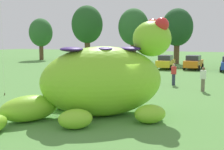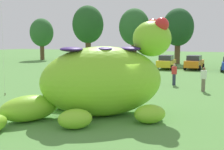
{
  "view_description": "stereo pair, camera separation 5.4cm",
  "coord_description": "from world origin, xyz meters",
  "views": [
    {
      "loc": [
        5.39,
        -12.52,
        3.53
      ],
      "look_at": [
        -0.5,
        0.18,
        1.81
      ],
      "focal_mm": 45.35,
      "sensor_mm": 36.0,
      "label": 1
    },
    {
      "loc": [
        5.44,
        -12.5,
        3.53
      ],
      "look_at": [
        -0.5,
        0.18,
        1.81
      ],
      "focal_mm": 45.35,
      "sensor_mm": 36.0,
      "label": 2
    }
  ],
  "objects": [
    {
      "name": "ground_plane",
      "position": [
        0.0,
        0.0,
        0.0
      ],
      "size": [
        160.0,
        160.0,
        0.0
      ],
      "primitive_type": "plane",
      "color": "#568E42"
    },
    {
      "name": "giant_inflatable_creature",
      "position": [
        -0.5,
        -0.84,
        1.68
      ],
      "size": [
        6.94,
        8.2,
        4.6
      ],
      "color": "#8CD12D",
      "rests_on": "ground"
    },
    {
      "name": "car_white",
      "position": [
        -10.9,
        21.62,
        0.86
      ],
      "size": [
        2.33,
        4.28,
        1.72
      ],
      "color": "white",
      "rests_on": "ground"
    },
    {
      "name": "car_black",
      "position": [
        -7.33,
        21.96,
        0.86
      ],
      "size": [
        2.1,
        4.18,
        1.72
      ],
      "color": "black",
      "rests_on": "ground"
    },
    {
      "name": "car_yellow",
      "position": [
        -3.31,
        22.08,
        0.86
      ],
      "size": [
        2.09,
        4.18,
        1.72
      ],
      "color": "yellow",
      "rests_on": "ground"
    },
    {
      "name": "car_orange",
      "position": [
        -0.08,
        23.02,
        0.86
      ],
      "size": [
        2.03,
        4.15,
        1.72
      ],
      "color": "orange",
      "rests_on": "ground"
    },
    {
      "name": "tree_far_left",
      "position": [
        -28.13,
        29.01,
        4.91
      ],
      "size": [
        4.23,
        4.23,
        7.5
      ],
      "color": "brown",
      "rests_on": "ground"
    },
    {
      "name": "tree_left",
      "position": [
        -19.04,
        30.04,
        6.17
      ],
      "size": [
        5.31,
        5.31,
        9.43
      ],
      "color": "brown",
      "rests_on": "ground"
    },
    {
      "name": "tree_mid_left",
      "position": [
        -10.53,
        29.84,
        5.59
      ],
      "size": [
        4.81,
        4.81,
        8.54
      ],
      "color": "brown",
      "rests_on": "ground"
    },
    {
      "name": "tree_centre_left",
      "position": [
        -3.82,
        30.65,
        5.44
      ],
      "size": [
        4.69,
        4.69,
        8.32
      ],
      "color": "brown",
      "rests_on": "ground"
    },
    {
      "name": "spectator_near_inflatable",
      "position": [
        2.95,
        7.75,
        0.85
      ],
      "size": [
        0.38,
        0.26,
        1.71
      ],
      "color": "#726656",
      "rests_on": "ground"
    },
    {
      "name": "spectator_mid_field",
      "position": [
        -2.0,
        8.8,
        0.85
      ],
      "size": [
        0.38,
        0.26,
        1.71
      ],
      "color": "black",
      "rests_on": "ground"
    },
    {
      "name": "spectator_by_cars",
      "position": [
        -6.66,
        12.22,
        0.85
      ],
      "size": [
        0.38,
        0.26,
        1.71
      ],
      "color": "black",
      "rests_on": "ground"
    },
    {
      "name": "spectator_wandering",
      "position": [
        0.48,
        9.67,
        0.85
      ],
      "size": [
        0.38,
        0.26,
        1.71
      ],
      "color": "#2D334C",
      "rests_on": "ground"
    }
  ]
}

